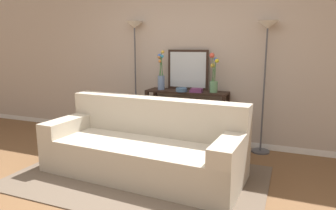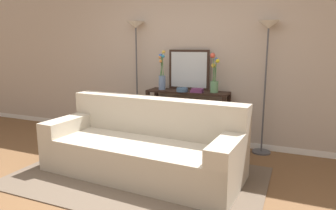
{
  "view_description": "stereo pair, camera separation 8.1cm",
  "coord_description": "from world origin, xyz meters",
  "px_view_note": "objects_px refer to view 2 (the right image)",
  "views": [
    {
      "loc": [
        1.63,
        -2.3,
        1.52
      ],
      "look_at": [
        0.11,
        1.41,
        0.74
      ],
      "focal_mm": 32.76,
      "sensor_mm": 36.0,
      "label": 1
    },
    {
      "loc": [
        1.7,
        -2.27,
        1.52
      ],
      "look_at": [
        0.11,
        1.41,
        0.74
      ],
      "focal_mm": 32.76,
      "sensor_mm": 36.0,
      "label": 2
    }
  ],
  "objects_px": {
    "couch": "(144,148)",
    "vase_tall_flowers": "(162,76)",
    "book_stack": "(197,90)",
    "floor_lamp_left": "(136,47)",
    "floor_lamp_right": "(267,51)",
    "wall_mirror": "(189,70)",
    "fruit_bowl": "(182,90)",
    "vase_short_flowers": "(214,78)",
    "console_table": "(187,108)",
    "book_row_under_console": "(165,139)"
  },
  "relations": [
    {
      "from": "vase_tall_flowers",
      "to": "floor_lamp_right",
      "type": "bearing_deg",
      "value": 5.0
    },
    {
      "from": "floor_lamp_right",
      "to": "book_row_under_console",
      "type": "bearing_deg",
      "value": -176.02
    },
    {
      "from": "console_table",
      "to": "floor_lamp_left",
      "type": "relative_size",
      "value": 0.65
    },
    {
      "from": "floor_lamp_right",
      "to": "book_stack",
      "type": "relative_size",
      "value": 9.62
    },
    {
      "from": "console_table",
      "to": "vase_short_flowers",
      "type": "bearing_deg",
      "value": 0.13
    },
    {
      "from": "book_stack",
      "to": "floor_lamp_left",
      "type": "bearing_deg",
      "value": 170.12
    },
    {
      "from": "console_table",
      "to": "vase_tall_flowers",
      "type": "height_order",
      "value": "vase_tall_flowers"
    },
    {
      "from": "vase_tall_flowers",
      "to": "fruit_bowl",
      "type": "xyz_separation_m",
      "value": [
        0.36,
        -0.08,
        -0.18
      ]
    },
    {
      "from": "floor_lamp_right",
      "to": "wall_mirror",
      "type": "xyz_separation_m",
      "value": [
        -1.14,
        0.04,
        -0.3
      ]
    },
    {
      "from": "vase_tall_flowers",
      "to": "book_stack",
      "type": "bearing_deg",
      "value": -5.79
    },
    {
      "from": "vase_short_flowers",
      "to": "book_row_under_console",
      "type": "bearing_deg",
      "value": -179.93
    },
    {
      "from": "couch",
      "to": "floor_lamp_right",
      "type": "xyz_separation_m",
      "value": [
        1.23,
        1.29,
        1.14
      ]
    },
    {
      "from": "console_table",
      "to": "book_stack",
      "type": "height_order",
      "value": "book_stack"
    },
    {
      "from": "floor_lamp_left",
      "to": "vase_tall_flowers",
      "type": "distance_m",
      "value": 0.68
    },
    {
      "from": "wall_mirror",
      "to": "book_stack",
      "type": "relative_size",
      "value": 3.35
    },
    {
      "from": "floor_lamp_right",
      "to": "book_stack",
      "type": "bearing_deg",
      "value": -168.27
    },
    {
      "from": "floor_lamp_right",
      "to": "wall_mirror",
      "type": "height_order",
      "value": "floor_lamp_right"
    },
    {
      "from": "floor_lamp_right",
      "to": "vase_short_flowers",
      "type": "xyz_separation_m",
      "value": [
        -0.7,
        -0.1,
        -0.39
      ]
    },
    {
      "from": "vase_short_flowers",
      "to": "couch",
      "type": "bearing_deg",
      "value": -114.08
    },
    {
      "from": "console_table",
      "to": "floor_lamp_right",
      "type": "distance_m",
      "value": 1.41
    },
    {
      "from": "console_table",
      "to": "vase_tall_flowers",
      "type": "bearing_deg",
      "value": -175.93
    },
    {
      "from": "console_table",
      "to": "book_stack",
      "type": "bearing_deg",
      "value": -26.66
    },
    {
      "from": "vase_tall_flowers",
      "to": "vase_short_flowers",
      "type": "xyz_separation_m",
      "value": [
        0.82,
        0.03,
        -0.0
      ]
    },
    {
      "from": "floor_lamp_right",
      "to": "vase_short_flowers",
      "type": "bearing_deg",
      "value": -171.66
    },
    {
      "from": "couch",
      "to": "vase_tall_flowers",
      "type": "distance_m",
      "value": 1.41
    },
    {
      "from": "wall_mirror",
      "to": "vase_short_flowers",
      "type": "relative_size",
      "value": 1.13
    },
    {
      "from": "console_table",
      "to": "wall_mirror",
      "type": "relative_size",
      "value": 1.93
    },
    {
      "from": "book_stack",
      "to": "book_row_under_console",
      "type": "height_order",
      "value": "book_stack"
    },
    {
      "from": "wall_mirror",
      "to": "book_row_under_console",
      "type": "xyz_separation_m",
      "value": [
        -0.34,
        -0.15,
        -1.1
      ]
    },
    {
      "from": "floor_lamp_left",
      "to": "wall_mirror",
      "type": "xyz_separation_m",
      "value": [
        0.89,
        0.04,
        -0.33
      ]
    },
    {
      "from": "wall_mirror",
      "to": "couch",
      "type": "bearing_deg",
      "value": -93.75
    },
    {
      "from": "console_table",
      "to": "floor_lamp_left",
      "type": "distance_m",
      "value": 1.3
    },
    {
      "from": "floor_lamp_left",
      "to": "wall_mirror",
      "type": "bearing_deg",
      "value": 2.89
    },
    {
      "from": "floor_lamp_right",
      "to": "vase_short_flowers",
      "type": "height_order",
      "value": "floor_lamp_right"
    },
    {
      "from": "console_table",
      "to": "wall_mirror",
      "type": "bearing_deg",
      "value": 104.49
    },
    {
      "from": "couch",
      "to": "vase_tall_flowers",
      "type": "xyz_separation_m",
      "value": [
        -0.29,
        1.16,
        0.76
      ]
    },
    {
      "from": "couch",
      "to": "floor_lamp_left",
      "type": "distance_m",
      "value": 1.92
    },
    {
      "from": "couch",
      "to": "vase_short_flowers",
      "type": "bearing_deg",
      "value": 65.92
    },
    {
      "from": "couch",
      "to": "wall_mirror",
      "type": "xyz_separation_m",
      "value": [
        0.09,
        1.33,
        0.85
      ]
    },
    {
      "from": "fruit_bowl",
      "to": "book_row_under_console",
      "type": "distance_m",
      "value": 0.9
    },
    {
      "from": "console_table",
      "to": "vase_tall_flowers",
      "type": "xyz_separation_m",
      "value": [
        -0.41,
        -0.03,
        0.48
      ]
    },
    {
      "from": "vase_short_flowers",
      "to": "book_stack",
      "type": "distance_m",
      "value": 0.3
    },
    {
      "from": "fruit_bowl",
      "to": "floor_lamp_left",
      "type": "bearing_deg",
      "value": 166.37
    },
    {
      "from": "wall_mirror",
      "to": "fruit_bowl",
      "type": "xyz_separation_m",
      "value": [
        -0.01,
        -0.26,
        -0.28
      ]
    },
    {
      "from": "console_table",
      "to": "fruit_bowl",
      "type": "xyz_separation_m",
      "value": [
        -0.05,
        -0.11,
        0.3
      ]
    },
    {
      "from": "couch",
      "to": "floor_lamp_right",
      "type": "height_order",
      "value": "floor_lamp_right"
    },
    {
      "from": "vase_short_flowers",
      "to": "fruit_bowl",
      "type": "distance_m",
      "value": 0.5
    },
    {
      "from": "couch",
      "to": "vase_short_flowers",
      "type": "distance_m",
      "value": 1.5
    },
    {
      "from": "console_table",
      "to": "couch",
      "type": "bearing_deg",
      "value": -96.05
    },
    {
      "from": "book_row_under_console",
      "to": "floor_lamp_left",
      "type": "bearing_deg",
      "value": 169.33
    }
  ]
}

